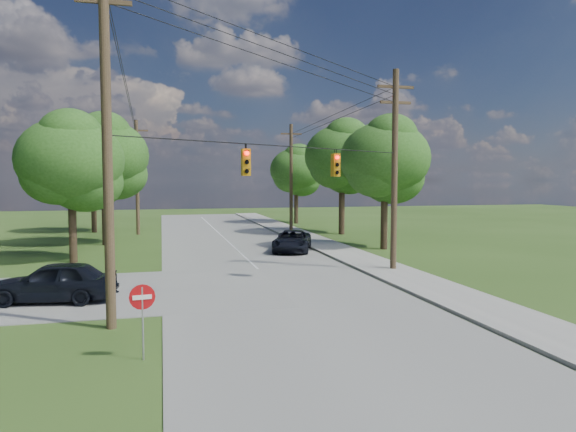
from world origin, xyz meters
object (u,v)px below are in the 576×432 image
object	(u,v)px
pole_north_e	(291,176)
car_cross_dark	(54,282)
pole_sw	(107,134)
pole_ne	(395,167)
do_not_enter_sign	(142,304)
car_main_north	(292,241)
pole_north_w	(137,176)

from	to	relation	value
pole_north_e	car_cross_dark	size ratio (longest dim) A/B	2.13
pole_north_e	pole_sw	bearing A→B (deg)	-114.52
pole_ne	do_not_enter_sign	world-z (taller)	pole_ne
pole_ne	car_main_north	xyz separation A→B (m)	(-3.40, 8.29, -4.74)
pole_north_e	car_cross_dark	world-z (taller)	pole_north_e
pole_north_w	pole_ne	bearing A→B (deg)	-57.71
pole_ne	pole_north_w	xyz separation A→B (m)	(-13.90, 22.00, -0.34)
pole_north_e	do_not_enter_sign	xyz separation A→B (m)	(-12.40, -32.89, -3.62)
pole_sw	car_main_north	bearing A→B (deg)	57.56
pole_sw	car_main_north	world-z (taller)	pole_sw
pole_ne	car_cross_dark	bearing A→B (deg)	-168.10
pole_ne	pole_north_e	world-z (taller)	pole_ne
pole_sw	car_cross_dark	world-z (taller)	pole_sw
car_main_north	do_not_enter_sign	size ratio (longest dim) A/B	2.46
pole_sw	pole_north_w	size ratio (longest dim) A/B	1.20
car_cross_dark	pole_north_w	bearing A→B (deg)	-175.87
do_not_enter_sign	pole_ne	bearing A→B (deg)	34.31
do_not_enter_sign	car_main_north	bearing A→B (deg)	57.89
pole_ne	pole_north_e	distance (m)	22.00
pole_sw	do_not_enter_sign	world-z (taller)	pole_sw
do_not_enter_sign	pole_north_e	bearing A→B (deg)	62.37
car_main_north	pole_north_w	bearing A→B (deg)	147.08
pole_sw	do_not_enter_sign	distance (m)	5.85
pole_sw	do_not_enter_sign	bearing A→B (deg)	-71.51
pole_ne	pole_north_e	xyz separation A→B (m)	(-0.00, 22.00, -0.34)
pole_ne	do_not_enter_sign	bearing A→B (deg)	-138.71
pole_sw	pole_ne	bearing A→B (deg)	29.38
pole_sw	pole_ne	world-z (taller)	pole_sw
pole_north_e	car_main_north	xyz separation A→B (m)	(-3.40, -13.71, -4.40)
pole_ne	do_not_enter_sign	distance (m)	16.97
pole_north_w	car_main_north	distance (m)	17.82
pole_ne	pole_north_e	bearing A→B (deg)	90.00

